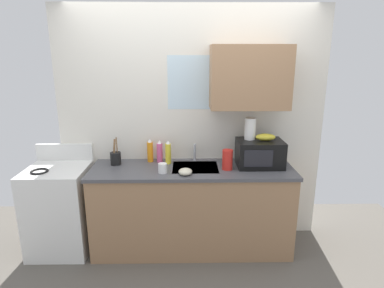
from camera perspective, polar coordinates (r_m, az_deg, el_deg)
kitchen_wall_assembly at (r=3.50m, az=1.59°, el=4.52°), size 2.82×0.42×2.50m
counter_unit at (r=3.49m, az=0.01°, el=-10.99°), size 2.05×0.63×0.90m
sink_faucet at (r=3.52m, az=0.47°, el=-1.45°), size 0.03×0.03×0.18m
stove_range at (r=3.73m, az=-21.91°, el=-10.37°), size 0.60×0.60×1.08m
microwave at (r=3.40m, az=11.69°, el=-1.60°), size 0.46×0.35×0.27m
banana_bunch at (r=3.37m, az=12.68°, el=1.18°), size 0.20×0.11×0.07m
paper_towel_roll at (r=3.37m, az=10.08°, el=2.63°), size 0.11×0.11×0.22m
dish_soap_bottle_yellow at (r=3.42m, az=-4.18°, el=-1.52°), size 0.06×0.06×0.25m
dish_soap_bottle_pink at (r=3.48m, az=-5.65°, el=-1.36°), size 0.06×0.06×0.24m
dish_soap_bottle_orange at (r=3.50m, az=-7.30°, el=-1.20°), size 0.06×0.06×0.25m
cereal_canister at (r=3.26m, az=6.19°, el=-2.74°), size 0.10×0.10×0.20m
mug_white at (r=3.18m, az=-5.15°, el=-4.22°), size 0.08×0.08×0.09m
utensil_crock at (r=3.49m, az=-13.15°, el=-2.37°), size 0.11×0.11×0.29m
small_bowl at (r=3.12m, az=-1.17°, el=-4.84°), size 0.13×0.13×0.06m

